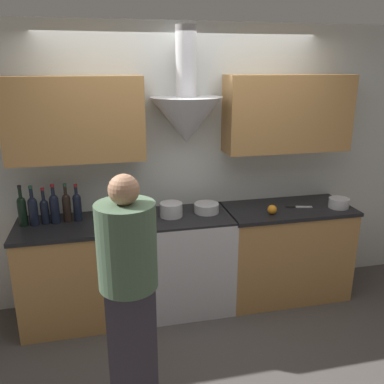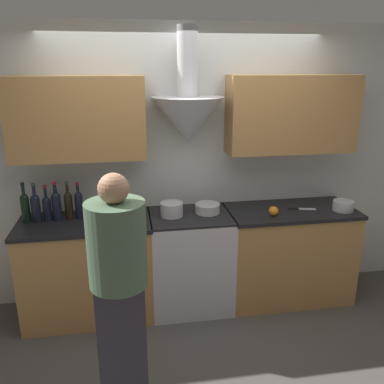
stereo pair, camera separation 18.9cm
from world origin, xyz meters
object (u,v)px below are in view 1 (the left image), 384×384
object	(u,v)px
stove_range	(190,260)
stock_pot	(171,210)
mixing_bowl	(206,208)
wine_bottle_3	(54,207)
orange_fruit	(272,209)
wine_bottle_2	(45,210)
wine_bottle_1	(33,209)
person_foreground_left	(129,290)
saucepan	(339,203)
wine_bottle_5	(77,206)
wine_bottle_0	(22,209)
wine_bottle_4	(67,206)

from	to	relation	value
stove_range	stock_pot	size ratio (longest dim) A/B	4.56
stove_range	mixing_bowl	world-z (taller)	mixing_bowl
wine_bottle_3	orange_fruit	world-z (taller)	wine_bottle_3
wine_bottle_2	wine_bottle_1	bearing A→B (deg)	-170.23
stove_range	wine_bottle_3	world-z (taller)	wine_bottle_3
person_foreground_left	wine_bottle_1	bearing A→B (deg)	120.72
stock_pot	person_foreground_left	world-z (taller)	person_foreground_left
stove_range	wine_bottle_3	distance (m)	1.32
wine_bottle_2	person_foreground_left	size ratio (longest dim) A/B	0.19
stock_pot	mixing_bowl	xyz separation A→B (m)	(0.34, 0.03, -0.02)
stock_pot	saucepan	xyz separation A→B (m)	(1.60, -0.12, -0.02)
wine_bottle_2	wine_bottle_5	xyz separation A→B (m)	(0.27, 0.01, 0.01)
wine_bottle_5	wine_bottle_0	bearing A→B (deg)	-177.95
wine_bottle_1	wine_bottle_3	distance (m)	0.17
wine_bottle_0	wine_bottle_4	xyz separation A→B (m)	(0.36, 0.02, -0.00)
wine_bottle_3	wine_bottle_5	bearing A→B (deg)	4.23
wine_bottle_3	wine_bottle_1	bearing A→B (deg)	-177.22
stove_range	wine_bottle_4	bearing A→B (deg)	175.62
orange_fruit	person_foreground_left	world-z (taller)	person_foreground_left
stove_range	wine_bottle_4	world-z (taller)	wine_bottle_4
mixing_bowl	saucepan	size ratio (longest dim) A/B	1.19
wine_bottle_1	person_foreground_left	xyz separation A→B (m)	(0.71, -1.19, -0.16)
orange_fruit	saucepan	bearing A→B (deg)	1.98
wine_bottle_1	wine_bottle_5	xyz separation A→B (m)	(0.36, 0.02, -0.00)
wine_bottle_0	wine_bottle_5	world-z (taller)	wine_bottle_0
mixing_bowl	saucepan	bearing A→B (deg)	-6.77
orange_fruit	person_foreground_left	size ratio (longest dim) A/B	0.05
wine_bottle_3	person_foreground_left	world-z (taller)	person_foreground_left
wine_bottle_3	saucepan	bearing A→B (deg)	-4.02
wine_bottle_3	wine_bottle_4	size ratio (longest dim) A/B	1.02
wine_bottle_3	wine_bottle_4	xyz separation A→B (m)	(0.10, 0.02, -0.00)
mixing_bowl	wine_bottle_0	bearing A→B (deg)	178.90
wine_bottle_0	wine_bottle_2	world-z (taller)	wine_bottle_0
saucepan	wine_bottle_2	bearing A→B (deg)	175.95
wine_bottle_1	saucepan	xyz separation A→B (m)	(2.78, -0.17, -0.09)
wine_bottle_1	mixing_bowl	size ratio (longest dim) A/B	1.53
wine_bottle_2	wine_bottle_3	size ratio (longest dim) A/B	0.92
stove_range	wine_bottle_2	distance (m)	1.38
wine_bottle_2	wine_bottle_3	bearing A→B (deg)	-4.80
wine_bottle_5	mixing_bowl	world-z (taller)	wine_bottle_5
stove_range	wine_bottle_3	xyz separation A→B (m)	(-1.17, 0.07, 0.60)
wine_bottle_1	mixing_bowl	world-z (taller)	wine_bottle_1
stove_range	saucepan	world-z (taller)	saucepan
wine_bottle_1	orange_fruit	world-z (taller)	wine_bottle_1
wine_bottle_1	stock_pot	distance (m)	1.18
mixing_bowl	orange_fruit	world-z (taller)	same
wine_bottle_1	saucepan	distance (m)	2.78
wine_bottle_0	wine_bottle_5	distance (m)	0.45
wine_bottle_3	person_foreground_left	bearing A→B (deg)	-65.95
wine_bottle_2	mixing_bowl	bearing A→B (deg)	-1.60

